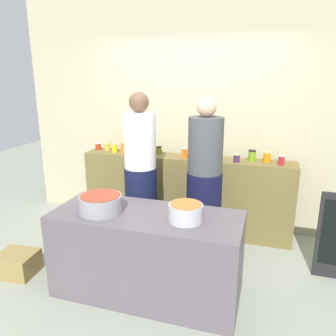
% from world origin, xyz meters
% --- Properties ---
extents(ground, '(12.00, 12.00, 0.00)m').
position_xyz_m(ground, '(0.00, 0.00, 0.00)').
color(ground, gray).
extents(storefront_wall, '(4.80, 0.12, 3.00)m').
position_xyz_m(storefront_wall, '(0.00, 1.45, 1.50)').
color(storefront_wall, '#B4AD89').
rests_on(storefront_wall, ground).
extents(display_shelf, '(2.70, 0.36, 1.00)m').
position_xyz_m(display_shelf, '(0.00, 1.10, 0.50)').
color(display_shelf, brown).
rests_on(display_shelf, ground).
extents(prep_table, '(1.70, 0.70, 0.80)m').
position_xyz_m(prep_table, '(0.00, -0.30, 0.40)').
color(prep_table, '#595259').
rests_on(prep_table, ground).
extents(preserve_jar_0, '(0.08, 0.08, 0.10)m').
position_xyz_m(preserve_jar_0, '(-1.27, 1.16, 1.05)').
color(preserve_jar_0, '#B62D15').
rests_on(preserve_jar_0, display_shelf).
extents(preserve_jar_1, '(0.07, 0.07, 0.11)m').
position_xyz_m(preserve_jar_1, '(-1.13, 1.16, 1.05)').
color(preserve_jar_1, gold).
rests_on(preserve_jar_1, display_shelf).
extents(preserve_jar_2, '(0.08, 0.08, 0.11)m').
position_xyz_m(preserve_jar_2, '(-0.98, 1.08, 1.05)').
color(preserve_jar_2, yellow).
rests_on(preserve_jar_2, display_shelf).
extents(preserve_jar_3, '(0.08, 0.08, 0.14)m').
position_xyz_m(preserve_jar_3, '(-0.86, 1.12, 1.07)').
color(preserve_jar_3, orange).
rests_on(preserve_jar_3, display_shelf).
extents(preserve_jar_4, '(0.09, 0.09, 0.12)m').
position_xyz_m(preserve_jar_4, '(-0.74, 1.12, 1.06)').
color(preserve_jar_4, '#552A52').
rests_on(preserve_jar_4, display_shelf).
extents(preserve_jar_5, '(0.09, 0.09, 0.14)m').
position_xyz_m(preserve_jar_5, '(-0.52, 1.11, 1.07)').
color(preserve_jar_5, gold).
rests_on(preserve_jar_5, display_shelf).
extents(preserve_jar_6, '(0.07, 0.07, 0.10)m').
position_xyz_m(preserve_jar_6, '(-0.38, 1.16, 1.05)').
color(preserve_jar_6, olive).
rests_on(preserve_jar_6, display_shelf).
extents(preserve_jar_7, '(0.07, 0.07, 0.13)m').
position_xyz_m(preserve_jar_7, '(0.00, 1.04, 1.06)').
color(preserve_jar_7, orange).
rests_on(preserve_jar_7, display_shelf).
extents(preserve_jar_8, '(0.09, 0.09, 0.13)m').
position_xyz_m(preserve_jar_8, '(0.17, 1.17, 1.06)').
color(preserve_jar_8, '#A72C12').
rests_on(preserve_jar_8, display_shelf).
extents(preserve_jar_9, '(0.07, 0.07, 0.11)m').
position_xyz_m(preserve_jar_9, '(0.38, 1.06, 1.05)').
color(preserve_jar_9, orange).
rests_on(preserve_jar_9, display_shelf).
extents(preserve_jar_10, '(0.08, 0.08, 0.10)m').
position_xyz_m(preserve_jar_10, '(0.64, 1.03, 1.05)').
color(preserve_jar_10, '#42255B').
rests_on(preserve_jar_10, display_shelf).
extents(preserve_jar_11, '(0.09, 0.09, 0.14)m').
position_xyz_m(preserve_jar_11, '(0.81, 1.13, 1.06)').
color(preserve_jar_11, olive).
rests_on(preserve_jar_11, display_shelf).
extents(preserve_jar_12, '(0.09, 0.09, 0.12)m').
position_xyz_m(preserve_jar_12, '(0.99, 1.15, 1.06)').
color(preserve_jar_12, orange).
rests_on(preserve_jar_12, display_shelf).
extents(preserve_jar_13, '(0.07, 0.07, 0.12)m').
position_xyz_m(preserve_jar_13, '(1.15, 1.03, 1.06)').
color(preserve_jar_13, '#A72228').
rests_on(preserve_jar_13, display_shelf).
extents(cooking_pot_left, '(0.39, 0.39, 0.16)m').
position_xyz_m(cooking_pot_left, '(-0.41, -0.37, 0.88)').
color(cooking_pot_left, gray).
rests_on(cooking_pot_left, prep_table).
extents(cooking_pot_center, '(0.29, 0.29, 0.15)m').
position_xyz_m(cooking_pot_center, '(0.37, -0.34, 0.88)').
color(cooking_pot_center, '#B7B7BC').
rests_on(cooking_pot_center, prep_table).
extents(cook_with_tongs, '(0.36, 0.36, 1.82)m').
position_xyz_m(cook_with_tongs, '(-0.35, 0.45, 0.83)').
color(cook_with_tongs, '#121837').
rests_on(cook_with_tongs, ground).
extents(cook_in_cap, '(0.39, 0.39, 1.78)m').
position_xyz_m(cook_in_cap, '(0.35, 0.55, 0.80)').
color(cook_in_cap, black).
rests_on(cook_in_cap, ground).
extents(bread_crate, '(0.40, 0.36, 0.23)m').
position_xyz_m(bread_crate, '(-1.39, -0.42, 0.11)').
color(bread_crate, olive).
rests_on(bread_crate, ground).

